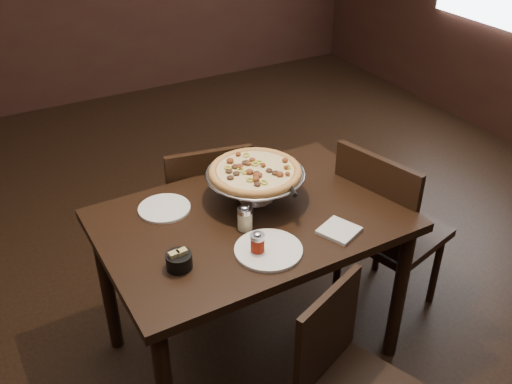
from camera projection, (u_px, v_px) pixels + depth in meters
room at (256, 77)px, 2.31m from camera, size 6.04×7.04×2.84m
dining_table at (252, 236)px, 2.55m from camera, size 1.33×0.90×0.82m
pizza_stand at (255, 172)px, 2.52m from camera, size 0.45×0.45×0.18m
parmesan_shaker at (245, 218)px, 2.39m from camera, size 0.07×0.07×0.12m
pepper_flake_shaker at (257, 243)px, 2.25m from camera, size 0.06×0.06×0.10m
packet_caddy at (179, 260)px, 2.18m from camera, size 0.10×0.10×0.08m
napkin_stack at (339, 231)px, 2.39m from camera, size 0.19×0.19×0.02m
plate_left at (164, 208)px, 2.53m from camera, size 0.23×0.23×0.01m
plate_near at (268, 250)px, 2.28m from camera, size 0.27×0.27×0.01m
serving_spatula at (291, 188)px, 2.41m from camera, size 0.15×0.15×0.02m
chair_far at (206, 210)px, 3.08m from camera, size 0.51×0.51×0.94m
chair_near at (348, 377)px, 2.21m from camera, size 0.51×0.51×0.84m
chair_side at (385, 227)px, 2.89m from camera, size 0.57×0.57×1.00m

